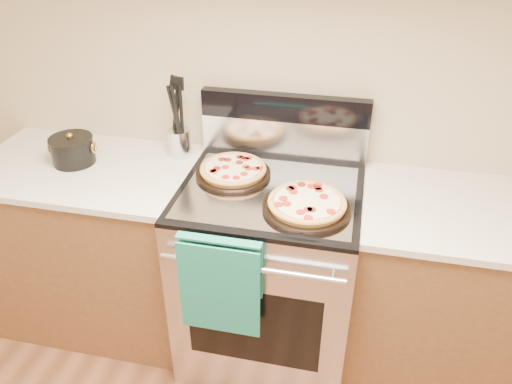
% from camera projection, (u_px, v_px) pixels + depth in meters
% --- Properties ---
extents(wall_back, '(4.00, 0.00, 4.00)m').
position_uv_depth(wall_back, '(288.00, 63.00, 2.15)').
color(wall_back, '#C5B48E').
rests_on(wall_back, ground).
extents(range_body, '(0.76, 0.68, 0.90)m').
position_uv_depth(range_body, '(269.00, 274.00, 2.33)').
color(range_body, '#B7B7BC').
rests_on(range_body, ground).
extents(oven_window, '(0.56, 0.01, 0.40)m').
position_uv_depth(oven_window, '(253.00, 327.00, 2.05)').
color(oven_window, black).
rests_on(oven_window, range_body).
extents(cooktop, '(0.76, 0.68, 0.02)m').
position_uv_depth(cooktop, '(271.00, 191.00, 2.09)').
color(cooktop, black).
rests_on(cooktop, range_body).
extents(backsplash_lower, '(0.76, 0.06, 0.18)m').
position_uv_depth(backsplash_lower, '(284.00, 138.00, 2.29)').
color(backsplash_lower, silver).
rests_on(backsplash_lower, cooktop).
extents(backsplash_upper, '(0.76, 0.06, 0.12)m').
position_uv_depth(backsplash_upper, '(285.00, 107.00, 2.22)').
color(backsplash_upper, black).
rests_on(backsplash_upper, backsplash_lower).
extents(oven_handle, '(0.70, 0.03, 0.03)m').
position_uv_depth(oven_handle, '(251.00, 268.00, 1.84)').
color(oven_handle, silver).
rests_on(oven_handle, range_body).
extents(dish_towel, '(0.32, 0.05, 0.42)m').
position_uv_depth(dish_towel, '(220.00, 284.00, 1.91)').
color(dish_towel, '#156D65').
rests_on(dish_towel, oven_handle).
extents(foil_sheet, '(0.70, 0.55, 0.01)m').
position_uv_depth(foil_sheet, '(269.00, 192.00, 2.06)').
color(foil_sheet, gray).
rests_on(foil_sheet, cooktop).
extents(cabinet_left, '(1.00, 0.62, 0.88)m').
position_uv_depth(cabinet_left, '(100.00, 247.00, 2.52)').
color(cabinet_left, brown).
rests_on(cabinet_left, ground).
extents(countertop_left, '(1.02, 0.64, 0.03)m').
position_uv_depth(countertop_left, '(84.00, 169.00, 2.28)').
color(countertop_left, beige).
rests_on(countertop_left, cabinet_left).
extents(cabinet_right, '(1.00, 0.62, 0.88)m').
position_uv_depth(cabinet_right, '(466.00, 300.00, 2.20)').
color(cabinet_right, brown).
rests_on(cabinet_right, ground).
extents(countertop_right, '(1.02, 0.64, 0.03)m').
position_uv_depth(countertop_right, '(491.00, 216.00, 1.96)').
color(countertop_right, beige).
rests_on(countertop_right, cabinet_right).
extents(pepperoni_pizza_back, '(0.41, 0.41, 0.04)m').
position_uv_depth(pepperoni_pizza_back, '(233.00, 171.00, 2.16)').
color(pepperoni_pizza_back, '#AD7234').
rests_on(pepperoni_pizza_back, foil_sheet).
extents(pepperoni_pizza_front, '(0.44, 0.44, 0.05)m').
position_uv_depth(pepperoni_pizza_front, '(307.00, 204.00, 1.93)').
color(pepperoni_pizza_front, '#AD7234').
rests_on(pepperoni_pizza_front, foil_sheet).
extents(utensil_crock, '(0.13, 0.13, 0.13)m').
position_uv_depth(utensil_crock, '(180.00, 143.00, 2.33)').
color(utensil_crock, silver).
rests_on(utensil_crock, countertop_left).
extents(saucepan, '(0.22, 0.22, 0.12)m').
position_uv_depth(saucepan, '(73.00, 151.00, 2.27)').
color(saucepan, black).
rests_on(saucepan, countertop_left).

